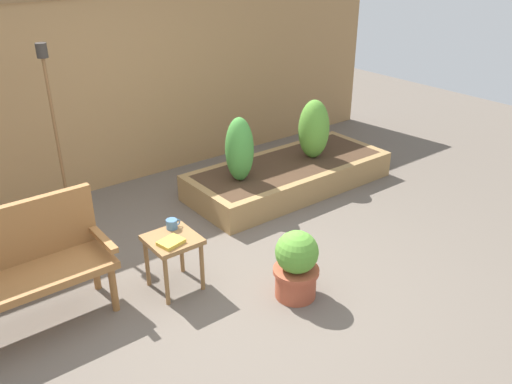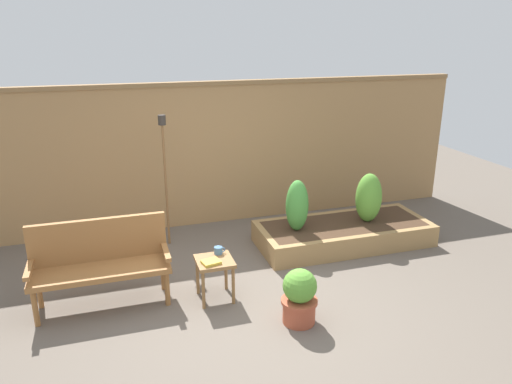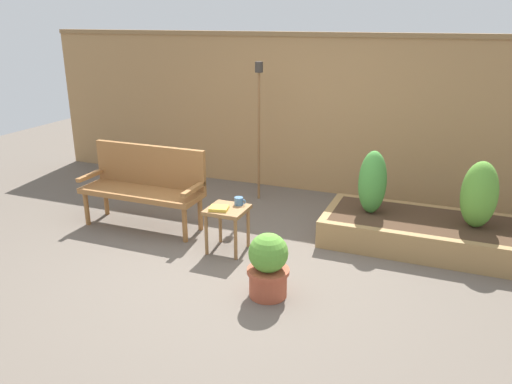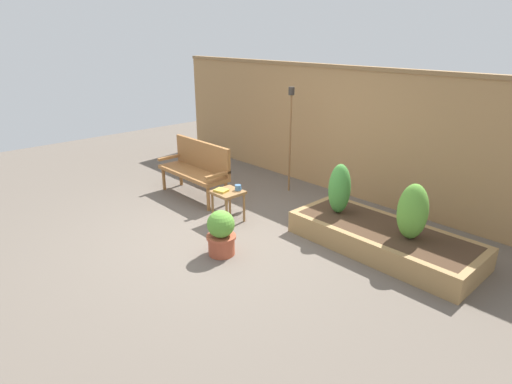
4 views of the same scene
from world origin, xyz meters
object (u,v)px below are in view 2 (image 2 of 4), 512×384
object	(u,v)px
potted_boxwood	(299,296)
tiki_torch	(164,159)
garden_bench	(100,257)
shrub_near_bench	(297,206)
cup_on_table	(218,250)
book_on_table	(211,262)
shrub_far_corner	(369,198)
side_table	(215,266)

from	to	relation	value
potted_boxwood	tiki_torch	world-z (taller)	tiki_torch
garden_bench	shrub_near_bench	distance (m)	2.58
garden_bench	shrub_near_bench	size ratio (longest dim) A/B	2.05
garden_bench	potted_boxwood	distance (m)	2.17
garden_bench	potted_boxwood	bearing A→B (deg)	-27.82
cup_on_table	book_on_table	bearing A→B (deg)	-121.94
tiki_torch	shrub_far_corner	bearing A→B (deg)	-15.49
garden_bench	potted_boxwood	size ratio (longest dim) A/B	2.44
shrub_near_bench	tiki_torch	size ratio (longest dim) A/B	0.39
shrub_near_bench	garden_bench	bearing A→B (deg)	-166.84
garden_bench	shrub_near_bench	bearing A→B (deg)	13.16
side_table	potted_boxwood	size ratio (longest dim) A/B	0.81
garden_bench	side_table	distance (m)	1.23
shrub_far_corner	garden_bench	bearing A→B (deg)	-170.68
book_on_table	tiki_torch	xyz separation A→B (m)	(-0.24, 1.71, 0.74)
book_on_table	shrub_near_bench	world-z (taller)	shrub_near_bench
side_table	book_on_table	xyz separation A→B (m)	(-0.05, -0.08, 0.10)
book_on_table	shrub_far_corner	xyz separation A→B (m)	(2.45, 0.97, 0.15)
garden_bench	shrub_far_corner	distance (m)	3.63
book_on_table	potted_boxwood	xyz separation A→B (m)	(0.77, -0.62, -0.20)
side_table	shrub_near_bench	xyz separation A→B (m)	(1.32, 0.89, 0.25)
book_on_table	tiki_torch	distance (m)	1.88
shrub_far_corner	tiki_torch	size ratio (longest dim) A/B	0.38
side_table	shrub_near_bench	bearing A→B (deg)	33.87
side_table	cup_on_table	bearing A→B (deg)	59.66
cup_on_table	tiki_torch	size ratio (longest dim) A/B	0.07
side_table	cup_on_table	distance (m)	0.20
book_on_table	shrub_near_bench	xyz separation A→B (m)	(1.38, 0.97, 0.15)
side_table	tiki_torch	size ratio (longest dim) A/B	0.26
potted_boxwood	shrub_near_bench	xyz separation A→B (m)	(0.61, 1.59, 0.35)
side_table	cup_on_table	xyz separation A→B (m)	(0.08, 0.13, 0.12)
book_on_table	shrub_near_bench	size ratio (longest dim) A/B	0.27
garden_bench	side_table	bearing A→B (deg)	-14.24
garden_bench	side_table	world-z (taller)	garden_bench
garden_bench	book_on_table	world-z (taller)	garden_bench
potted_boxwood	shrub_far_corner	xyz separation A→B (m)	(1.67, 1.59, 0.35)
book_on_table	potted_boxwood	distance (m)	1.01
potted_boxwood	shrub_near_bench	world-z (taller)	shrub_near_bench
garden_bench	book_on_table	bearing A→B (deg)	-18.60
cup_on_table	book_on_table	distance (m)	0.25
cup_on_table	shrub_far_corner	xyz separation A→B (m)	(2.31, 0.76, 0.13)
garden_bench	shrub_far_corner	world-z (taller)	shrub_far_corner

